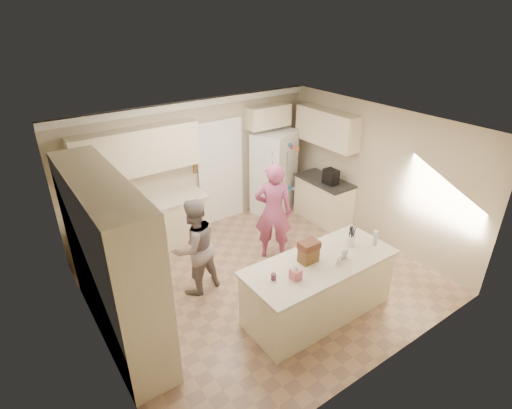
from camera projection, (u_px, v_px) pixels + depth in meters
floor at (263, 280)px, 6.74m from camera, size 5.20×4.60×0.02m
ceiling at (265, 129)px, 5.56m from camera, size 5.20×4.60×0.02m
wall_back at (195, 167)px, 7.84m from camera, size 5.20×0.02×2.60m
wall_front at (385, 290)px, 4.46m from camera, size 5.20×0.02×2.60m
wall_left at (89, 269)px, 4.82m from camera, size 0.02×4.60×2.60m
wall_right at (376, 175)px, 7.49m from camera, size 0.02×4.60×2.60m
crown_back at (191, 104)px, 7.25m from camera, size 5.20×0.08×0.12m
pantry_bank at (111, 262)px, 5.18m from camera, size 0.60×2.60×2.35m
back_base_cab at (150, 228)px, 7.41m from camera, size 2.20×0.60×0.88m
back_countertop at (147, 206)px, 7.20m from camera, size 2.24×0.63×0.04m
back_upper_cab at (137, 151)px, 6.85m from camera, size 2.20×0.35×0.80m
doorway_opening at (220, 173)px, 8.21m from camera, size 0.90×0.06×2.10m
doorway_casing at (221, 174)px, 8.19m from camera, size 1.02×0.03×2.22m
wall_frame_upper at (196, 155)px, 7.71m from camera, size 0.15×0.02×0.20m
wall_frame_lower at (197, 168)px, 7.83m from camera, size 0.15×0.02×0.20m
refrigerator at (274, 172)px, 8.66m from camera, size 1.11×1.01×1.80m
fridge_seam at (284, 177)px, 8.40m from camera, size 0.02×0.02×1.78m
fridge_dispenser at (276, 168)px, 8.17m from camera, size 0.22×0.03×0.35m
fridge_handle_l at (283, 171)px, 8.30m from camera, size 0.02×0.02×0.85m
fridge_handle_r at (287, 170)px, 8.35m from camera, size 0.02×0.02×0.85m
over_fridge_cab at (268, 116)px, 8.19m from camera, size 0.95×0.35×0.45m
right_base_cab at (323, 200)px, 8.45m from camera, size 0.60×1.20×0.88m
right_countertop at (325, 181)px, 8.24m from camera, size 0.63×1.24×0.04m
right_upper_cab at (327, 128)px, 7.98m from camera, size 0.35×1.50×0.70m
coffee_maker at (331, 177)px, 7.99m from camera, size 0.22×0.28×0.30m
island_base at (318, 289)px, 5.84m from camera, size 2.20×0.90×0.88m
island_top at (321, 263)px, 5.63m from camera, size 2.28×0.96×0.05m
utensil_crock at (351, 241)px, 5.95m from camera, size 0.13×0.13×0.15m
tissue_box at (296, 274)px, 5.23m from camera, size 0.13×0.13×0.14m
tissue_plume at (296, 267)px, 5.18m from camera, size 0.08×0.08×0.08m
dollhouse_body at (308, 255)px, 5.57m from camera, size 0.26×0.18×0.22m
dollhouse_roof at (309, 245)px, 5.49m from camera, size 0.28×0.20×0.10m
jam_jar at (273, 277)px, 5.23m from camera, size 0.07×0.07×0.09m
greeting_card_a at (339, 260)px, 5.51m from camera, size 0.12×0.06×0.16m
greeting_card_b at (344, 254)px, 5.63m from camera, size 0.12×0.05×0.16m
water_bottle at (375, 238)px, 5.94m from camera, size 0.07×0.07×0.24m
shaker_salt at (350, 235)px, 6.18m from camera, size 0.05×0.05×0.09m
shaker_pepper at (353, 233)px, 6.22m from camera, size 0.05×0.05×0.09m
teen_boy at (195, 247)px, 6.16m from camera, size 0.87×0.72×1.61m
teen_girl at (273, 212)px, 6.98m from camera, size 0.79×0.76×1.82m
fridge_magnets at (284, 177)px, 8.40m from camera, size 0.76×0.02×1.44m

